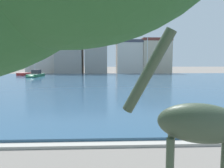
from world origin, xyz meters
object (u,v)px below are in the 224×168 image
Objects in this scene: sailboat_red at (30,74)px; sailboat_black at (147,75)px; giraffe_statue at (191,127)px; sailboat_green at (35,75)px.

sailboat_black reaches higher than sailboat_red.
sailboat_black is at bearing 79.48° from giraffe_statue.
sailboat_green reaches higher than giraffe_statue.
sailboat_green is at bearing 110.37° from giraffe_statue.
giraffe_statue is 47.66m from sailboat_green.
sailboat_green is 0.79× the size of sailboat_black.
sailboat_black reaches higher than sailboat_green.
sailboat_red is (-20.05, 51.54, -1.82)m from giraffe_statue.
sailboat_black is (24.79, -0.46, -0.11)m from sailboat_green.
sailboat_black is (8.21, 44.18, -1.81)m from giraffe_statue.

